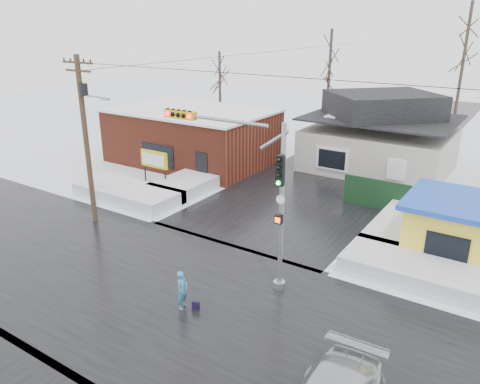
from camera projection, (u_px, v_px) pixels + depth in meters
The scene contains 19 objects.
ground at pixel (159, 292), 19.34m from camera, with size 120.00×120.00×0.00m, color white.
road_ns at pixel (159, 291), 19.33m from camera, with size 10.00×120.00×0.02m, color black.
road_ew at pixel (159, 291), 19.33m from camera, with size 120.00×10.00×0.02m, color black.
snowbank_nw at pixel (128, 193), 29.34m from camera, with size 7.00×3.00×0.80m, color white.
snowbank_ne at pixel (426, 272), 20.06m from camera, with size 7.00×3.00×0.80m, color white.
snowbank_nside_w at pixel (202, 178), 32.23m from camera, with size 3.00×8.00×0.80m, color white.
snowbank_nside_e at pixel (409, 223), 25.01m from camera, with size 3.00×8.00×0.80m, color white.
traffic_signal at pixel (248, 179), 18.86m from camera, with size 6.05×0.68×7.00m.
utility_pole at pixel (86, 132), 24.42m from camera, with size 3.15×0.44×9.00m.
brick_building at pixel (192, 135), 36.86m from camera, with size 12.20×8.20×4.12m.
marquee_sign at pixel (154, 160), 30.77m from camera, with size 2.20×0.21×2.55m.
house at pixel (380, 135), 34.68m from camera, with size 10.40×8.40×5.76m.
kiosk at pixel (456, 228), 21.79m from camera, with size 4.60×4.60×2.88m.
fence at pixel (411, 201), 26.67m from camera, with size 8.00×0.12×1.80m, color black.
tree_far_left at pixel (330, 54), 39.10m from camera, with size 3.00×3.00×10.00m.
tree_far_mid at pixel (467, 36), 34.97m from camera, with size 3.00×3.00×12.00m.
tree_far_west at pixel (220, 70), 43.23m from camera, with size 3.00×3.00×8.00m.
pedestrian at pixel (182, 290), 17.98m from camera, with size 0.57×0.38×1.58m, color teal.
shopping_bag at pixel (196, 306), 18.04m from camera, with size 0.28×0.12×0.35m, color black.
Camera 1 is at (12.00, -12.17, 10.50)m, focal length 35.00 mm.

